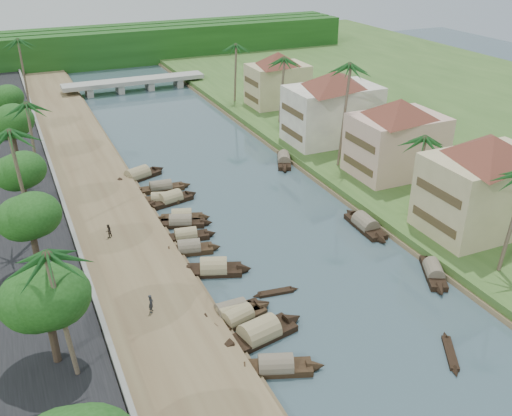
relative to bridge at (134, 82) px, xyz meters
name	(u,v)px	position (x,y,z in m)	size (l,w,h in m)	color
ground	(309,267)	(0.00, -72.00, -1.72)	(220.00, 220.00, 0.00)	#384D55
left_bank	(104,210)	(-16.00, -52.00, -1.32)	(10.00, 180.00, 0.80)	brown
right_bank	(360,162)	(19.00, -52.00, -1.12)	(16.00, 180.00, 1.20)	#345421
road	(25,221)	(-24.50, -52.00, -1.02)	(8.00, 180.00, 1.40)	black
retaining_wall	(65,209)	(-20.20, -52.00, -0.37)	(0.40, 180.00, 1.10)	slate
treeline	(106,46)	(0.00, 28.00, 2.28)	(120.00, 14.00, 8.00)	#153D10
bridge	(134,82)	(0.00, 0.00, 0.00)	(28.00, 4.00, 2.40)	gray
building_near	(485,183)	(18.99, -74.00, 4.66)	(14.85, 14.85, 10.20)	#C7B685
building_mid	(397,136)	(19.99, -58.00, 4.41)	(14.11, 14.11, 9.70)	#CDA391
building_far	(332,106)	(18.99, -44.00, 4.66)	(15.59, 15.59, 10.20)	white
building_distant	(278,78)	(19.99, -24.00, 4.16)	(12.62, 12.62, 9.20)	#C7B685
sampan_0	(276,367)	(-9.27, -83.61, -1.31)	(7.66, 4.10, 2.03)	black
sampan_1	(259,334)	(-8.84, -79.67, -1.30)	(9.06, 3.69, 2.58)	black
sampan_2	(238,318)	(-9.63, -77.04, -1.31)	(7.41, 3.30, 1.96)	black
sampan_3	(231,312)	(-9.79, -76.03, -1.31)	(7.52, 1.84, 2.05)	black
sampan_4	(231,314)	(-9.94, -76.32, -1.32)	(6.53, 2.20, 1.88)	black
sampan_5	(214,269)	(-8.81, -69.11, -1.30)	(7.64, 4.38, 2.37)	black
sampan_6	(189,249)	(-9.78, -64.53, -1.31)	(6.85, 2.96, 2.03)	black
sampan_7	(186,236)	(-9.25, -61.83, -1.32)	(6.84, 2.37, 1.84)	black
sampan_8	(182,218)	(-8.35, -57.58, -1.31)	(6.70, 3.52, 2.06)	black
sampan_9	(181,223)	(-8.82, -58.68, -1.32)	(7.27, 3.93, 1.89)	black
sampan_10	(161,199)	(-9.26, -52.02, -1.32)	(6.44, 3.28, 1.81)	black
sampan_11	(171,200)	(-8.17, -52.55, -1.31)	(7.62, 3.24, 2.15)	black
sampan_12	(161,188)	(-8.31, -48.75, -1.32)	(8.00, 2.08, 1.92)	black
sampan_13	(138,176)	(-10.06, -43.92, -1.30)	(8.74, 4.92, 2.36)	black
sampan_14	(433,272)	(10.03, -78.09, -1.32)	(4.81, 7.47, 1.91)	black
sampan_15	(365,225)	(9.44, -67.54, -1.31)	(2.20, 8.56, 2.27)	black
sampan_16	(284,160)	(9.96, -46.66, -1.31)	(4.92, 8.33, 2.08)	black
canoe_0	(450,353)	(3.91, -87.48, -1.62)	(3.31, 4.90, 0.70)	black
canoe_1	(276,292)	(-4.90, -74.61, -1.62)	(4.51, 1.27, 0.72)	black
canoe_2	(169,198)	(-8.02, -51.33, -1.62)	(5.00, 1.72, 0.72)	black
palm_1	(422,140)	(16.00, -67.20, 7.48)	(3.20, 3.20, 9.73)	brown
palm_2	(346,68)	(15.00, -52.96, 12.32)	(3.20, 3.20, 14.77)	brown
palm_3	(281,60)	(16.00, -33.20, 9.35)	(3.20, 3.20, 11.67)	brown
palm_4	(54,256)	(-23.00, -79.45, 9.42)	(3.20, 3.20, 11.53)	brown
palm_5	(13,134)	(-24.00, -58.07, 10.89)	(3.20, 3.20, 13.06)	brown
palm_6	(26,106)	(-22.00, -42.13, 9.07)	(3.20, 3.20, 11.17)	brown
palm_7	(234,46)	(14.00, -18.82, 9.16)	(3.20, 3.20, 11.47)	brown
palm_8	(18,42)	(-20.50, -10.21, 11.06)	(3.20, 3.20, 13.23)	brown
tree_1	(45,298)	(-24.00, -77.45, 5.19)	(5.34, 5.34, 7.79)	#403224
tree_2	(29,217)	(-24.00, -64.43, 5.28)	(4.79, 4.79, 7.68)	#403224
tree_3	(20,172)	(-24.00, -51.53, 4.64)	(4.71, 4.71, 6.98)	#403224
tree_4	(10,122)	(-24.00, -35.50, 5.36)	(5.16, 5.16, 7.89)	#403224
tree_5	(6,99)	(-24.00, -21.39, 4.78)	(4.54, 4.54, 7.07)	#403224
tree_6	(351,94)	(24.00, -41.02, 5.09)	(4.05, 4.05, 7.42)	#403224
person_near	(151,303)	(-16.05, -73.72, -0.10)	(0.60, 0.39, 1.64)	#282B30
person_far	(108,231)	(-16.80, -59.41, -0.21)	(0.70, 0.54, 1.43)	#2D261F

